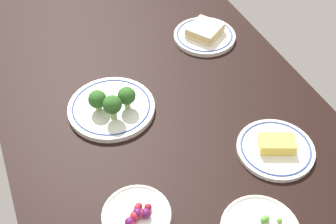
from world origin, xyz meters
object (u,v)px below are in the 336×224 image
Objects in this scene: bowl_berries at (137,219)px; plate_cheese at (276,148)px; plate_sandwich at (205,34)px; plate_broccoli at (112,106)px.

bowl_berries reaches higher than plate_cheese.
plate_sandwich is 1.35× the size of bowl_berries.
plate_cheese is (-47.45, 4.64, -0.39)cm from plate_sandwich.
plate_cheese is (5.71, -37.88, -1.72)cm from bowl_berries.
bowl_berries is (-53.16, 42.52, 1.33)cm from plate_sandwich.
plate_sandwich reaches higher than plate_cheese.
plate_broccoli is at bearing -9.47° from bowl_berries.
bowl_berries is 34.55cm from plate_broccoli.
bowl_berries is at bearing 98.57° from plate_cheese.
bowl_berries is 38.35cm from plate_cheese.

